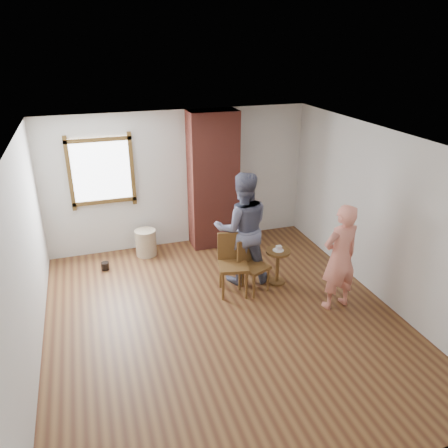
{
  "coord_description": "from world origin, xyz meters",
  "views": [
    {
      "loc": [
        -1.64,
        -5.04,
        3.81
      ],
      "look_at": [
        0.26,
        0.8,
        1.15
      ],
      "focal_mm": 35.0,
      "sensor_mm": 36.0,
      "label": 1
    }
  ],
  "objects_px": {
    "side_table": "(278,261)",
    "person_pink": "(340,258)",
    "stoneware_crock": "(146,243)",
    "man": "(242,228)",
    "dining_chair_left": "(233,260)",
    "dining_chair_right": "(251,263)"
  },
  "relations": [
    {
      "from": "side_table",
      "to": "person_pink",
      "type": "bearing_deg",
      "value": -57.89
    },
    {
      "from": "stoneware_crock",
      "to": "person_pink",
      "type": "height_order",
      "value": "person_pink"
    },
    {
      "from": "stoneware_crock",
      "to": "person_pink",
      "type": "bearing_deg",
      "value": -46.27
    },
    {
      "from": "man",
      "to": "dining_chair_left",
      "type": "bearing_deg",
      "value": 57.43
    },
    {
      "from": "person_pink",
      "to": "man",
      "type": "bearing_deg",
      "value": -54.34
    },
    {
      "from": "dining_chair_left",
      "to": "man",
      "type": "bearing_deg",
      "value": 59.08
    },
    {
      "from": "side_table",
      "to": "man",
      "type": "height_order",
      "value": "man"
    },
    {
      "from": "side_table",
      "to": "dining_chair_right",
      "type": "bearing_deg",
      "value": -174.61
    },
    {
      "from": "dining_chair_right",
      "to": "side_table",
      "type": "distance_m",
      "value": 0.5
    },
    {
      "from": "dining_chair_right",
      "to": "person_pink",
      "type": "relative_size",
      "value": 0.52
    },
    {
      "from": "stoneware_crock",
      "to": "person_pink",
      "type": "xyz_separation_m",
      "value": [
        2.48,
        -2.59,
        0.58
      ]
    },
    {
      "from": "man",
      "to": "person_pink",
      "type": "bearing_deg",
      "value": 142.76
    },
    {
      "from": "dining_chair_left",
      "to": "man",
      "type": "distance_m",
      "value": 0.55
    },
    {
      "from": "dining_chair_right",
      "to": "man",
      "type": "relative_size",
      "value": 0.45
    },
    {
      "from": "dining_chair_left",
      "to": "stoneware_crock",
      "type": "bearing_deg",
      "value": 135.58
    },
    {
      "from": "dining_chair_right",
      "to": "man",
      "type": "bearing_deg",
      "value": 72.99
    },
    {
      "from": "man",
      "to": "person_pink",
      "type": "height_order",
      "value": "man"
    },
    {
      "from": "stoneware_crock",
      "to": "dining_chair_right",
      "type": "xyz_separation_m",
      "value": [
        1.43,
        -1.74,
        0.23
      ]
    },
    {
      "from": "stoneware_crock",
      "to": "dining_chair_right",
      "type": "relative_size",
      "value": 0.58
    },
    {
      "from": "dining_chair_left",
      "to": "person_pink",
      "type": "distance_m",
      "value": 1.64
    },
    {
      "from": "stoneware_crock",
      "to": "dining_chair_left",
      "type": "distance_m",
      "value": 2.05
    },
    {
      "from": "dining_chair_right",
      "to": "side_table",
      "type": "relative_size",
      "value": 1.43
    }
  ]
}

